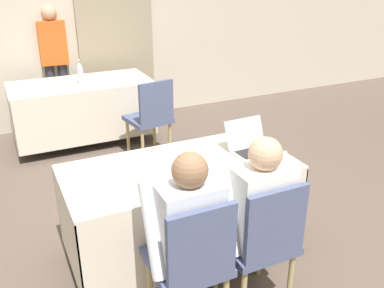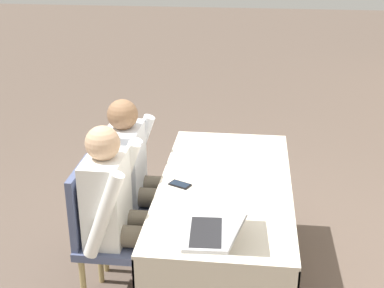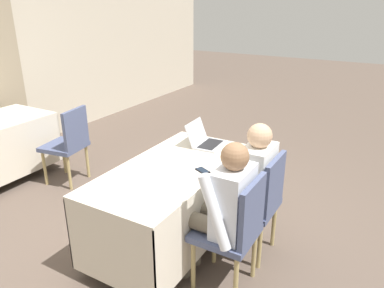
{
  "view_description": "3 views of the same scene",
  "coord_description": "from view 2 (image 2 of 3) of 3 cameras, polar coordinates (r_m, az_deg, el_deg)",
  "views": [
    {
      "loc": [
        -1.08,
        -2.5,
        2.11
      ],
      "look_at": [
        0.0,
        -0.2,
        1.01
      ],
      "focal_mm": 40.0,
      "sensor_mm": 36.0,
      "label": 1
    },
    {
      "loc": [
        2.92,
        0.14,
        2.25
      ],
      "look_at": [
        0.0,
        -0.2,
        1.01
      ],
      "focal_mm": 50.0,
      "sensor_mm": 36.0,
      "label": 2
    },
    {
      "loc": [
        -2.41,
        -1.61,
        2.09
      ],
      "look_at": [
        0.0,
        -0.2,
        1.01
      ],
      "focal_mm": 35.0,
      "sensor_mm": 36.0,
      "label": 3
    }
  ],
  "objects": [
    {
      "name": "ground_plane",
      "position": [
        3.69,
        3.26,
        -14.72
      ],
      "size": [
        24.0,
        24.0,
        0.0
      ],
      "primitive_type": "plane",
      "color": "brown"
    },
    {
      "name": "conference_table_near",
      "position": [
        3.37,
        3.48,
        -6.99
      ],
      "size": [
        1.65,
        0.8,
        0.76
      ],
      "color": "beige",
      "rests_on": "ground_plane"
    },
    {
      "name": "laptop",
      "position": [
        2.74,
        2.49,
        -8.98
      ],
      "size": [
        0.35,
        0.33,
        0.23
      ],
      "rotation": [
        0.0,
        0.0,
        0.06
      ],
      "color": "#B7B7BC",
      "rests_on": "conference_table_near"
    },
    {
      "name": "cell_phone",
      "position": [
        3.25,
        -1.3,
        -4.34
      ],
      "size": [
        0.12,
        0.15,
        0.01
      ],
      "rotation": [
        0.0,
        0.0,
        -0.44
      ],
      "color": "black",
      "rests_on": "conference_table_near"
    },
    {
      "name": "paper_beside_laptop",
      "position": [
        3.35,
        6.92,
        -3.72
      ],
      "size": [
        0.26,
        0.33,
        0.0
      ],
      "rotation": [
        0.0,
        0.0,
        0.18
      ],
      "color": "white",
      "rests_on": "conference_table_near"
    },
    {
      "name": "chair_near_left",
      "position": [
        3.7,
        -7.37,
        -5.16
      ],
      "size": [
        0.44,
        0.44,
        0.93
      ],
      "rotation": [
        0.0,
        0.0,
        3.14
      ],
      "color": "tan",
      "rests_on": "ground_plane"
    },
    {
      "name": "chair_near_right",
      "position": [
        3.3,
        -9.31,
        -9.01
      ],
      "size": [
        0.44,
        0.44,
        0.93
      ],
      "rotation": [
        0.0,
        0.0,
        3.14
      ],
      "color": "tan",
      "rests_on": "ground_plane"
    },
    {
      "name": "person_checkered_shirt",
      "position": [
        3.6,
        -5.87,
        -3.04
      ],
      "size": [
        0.5,
        0.52,
        1.19
      ],
      "rotation": [
        0.0,
        0.0,
        3.14
      ],
      "color": "#665B4C",
      "rests_on": "ground_plane"
    },
    {
      "name": "person_white_shirt",
      "position": [
        3.2,
        -7.67,
        -6.74
      ],
      "size": [
        0.5,
        0.52,
        1.19
      ],
      "rotation": [
        0.0,
        0.0,
        3.14
      ],
      "color": "#665B4C",
      "rests_on": "ground_plane"
    }
  ]
}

